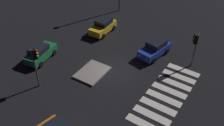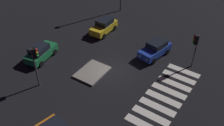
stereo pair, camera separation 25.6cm
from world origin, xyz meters
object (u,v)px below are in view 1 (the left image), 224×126
car_green (40,53)px  traffic_light_east (195,43)px  car_blue (155,49)px  traffic_island (92,72)px  traffic_light_west (35,59)px  car_yellow (103,26)px

car_green → traffic_light_east: bearing=-70.2°
car_blue → car_green: 11.89m
traffic_island → traffic_light_west: bearing=145.2°
traffic_island → car_yellow: bearing=27.7°
car_yellow → traffic_light_east: (-0.58, -11.11, 1.92)m
car_yellow → car_green: car_yellow is taller
traffic_island → traffic_light_west: traffic_light_west is taller
traffic_light_east → car_blue: bearing=-35.6°
car_blue → car_green: car_blue is taller
car_yellow → traffic_light_east: traffic_light_east is taller
car_yellow → car_green: size_ratio=1.00×
car_blue → car_yellow: car_blue is taller
car_green → traffic_light_west: (-2.88, -3.01, 2.23)m
traffic_island → car_green: (-1.12, 5.80, 0.71)m
car_green → traffic_light_west: size_ratio=0.98×
car_blue → traffic_light_east: bearing=105.3°
traffic_island → traffic_light_west: size_ratio=0.82×
car_yellow → traffic_light_west: traffic_light_west is taller
car_green → traffic_light_west: bearing=-143.6°
car_blue → traffic_light_west: size_ratio=1.01×
traffic_island → traffic_light_east: size_ratio=0.90×
traffic_light_east → traffic_island: bearing=0.4°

